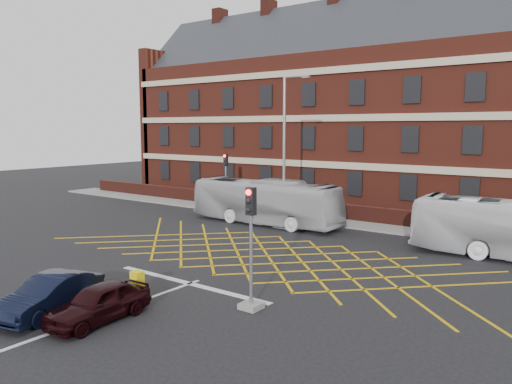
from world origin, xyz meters
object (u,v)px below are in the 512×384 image
Objects in this scene: car_navy at (50,295)px; utility_cabinet at (137,283)px; car_maroon at (99,303)px; direction_signs at (207,190)px; bus_left at (265,202)px; traffic_light_near at (251,260)px; street_lamp at (285,176)px; traffic_light_far at (226,186)px.

utility_cabinet is (0.87, 3.02, -0.20)m from car_navy.
car_maroon is 1.66× the size of direction_signs.
bus_left reaches higher than car_maroon.
bus_left reaches higher than direction_signs.
car_maroon is (5.26, -16.77, -0.85)m from bus_left.
car_maroon is at bearing -130.89° from traffic_light_near.
street_lamp reaches higher than car_maroon.
bus_left is 11.59× the size of utility_cabinet.
traffic_light_near is at bearing -47.84° from traffic_light_far.
direction_signs is (-10.90, 20.04, 0.72)m from car_navy.
utility_cabinet is (4.27, -14.32, -1.02)m from bus_left.
bus_left is at bearing 123.63° from traffic_light_near.
street_lamp reaches higher than traffic_light_near.
car_maroon is 2.65m from utility_cabinet.
street_lamp is at bearing 99.37° from car_maroon.
traffic_light_near is (5.20, 4.41, 1.11)m from car_navy.
street_lamp is at bearing -24.44° from traffic_light_far.
utility_cabinet is at bearing -59.55° from traffic_light_far.
direction_signs is at bearing 135.86° from traffic_light_near.
traffic_light_far reaches higher than direction_signs.
street_lamp is 9.84m from direction_signs.
traffic_light_far is at bearing 116.65° from car_maroon.
car_maroon is 17.12m from street_lamp.
bus_left is at bearing -19.84° from direction_signs.
car_navy is 1.82× the size of direction_signs.
car_navy is (3.39, -17.33, -0.82)m from bus_left.
direction_signs is (-12.77, 19.47, 0.76)m from car_maroon.
car_maroon is at bearing -67.88° from utility_cabinet.
traffic_light_near reaches higher than car_maroon.
car_navy is 22.73m from traffic_light_far.
traffic_light_far is (-6.08, 3.30, 0.29)m from bus_left.
car_navy reaches higher than utility_cabinet.
traffic_light_far reaches higher than car_navy.
car_navy is at bearing -84.29° from street_lamp.
bus_left is 2.90× the size of car_maroon.
bus_left is at bearing 86.87° from car_navy.
traffic_light_near and traffic_light_far have the same top height.
car_navy is at bearing -61.46° from direction_signs.
direction_signs is (-7.51, 2.71, -0.10)m from bus_left.
utility_cabinet is (2.58, -14.08, -2.82)m from street_lamp.
traffic_light_near is at bearing 17.90° from utility_cabinet.
direction_signs is (-9.19, 2.94, -1.89)m from street_lamp.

